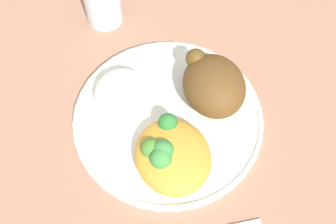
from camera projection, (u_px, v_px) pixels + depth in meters
ground_plane at (168, 120)px, 0.61m from camera, size 2.00×2.00×0.00m
plate at (168, 118)px, 0.60m from camera, size 0.27×0.27×0.01m
roasted_chicken at (213, 85)px, 0.58m from camera, size 0.11×0.09×0.07m
rice_pile at (122, 92)px, 0.59m from camera, size 0.08×0.08×0.04m
mac_cheese_with_broccoli at (171, 154)px, 0.54m from camera, size 0.11×0.10×0.05m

